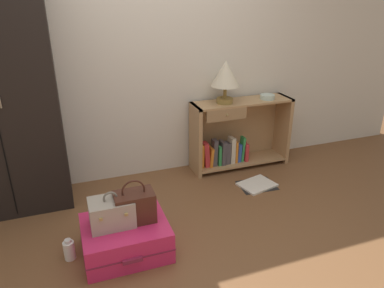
{
  "coord_description": "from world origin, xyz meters",
  "views": [
    {
      "loc": [
        -0.77,
        -2.03,
        1.84
      ],
      "look_at": [
        0.25,
        0.8,
        0.55
      ],
      "focal_mm": 34.21,
      "sensor_mm": 36.0,
      "label": 1
    }
  ],
  "objects_px": {
    "table_lamp": "(226,75)",
    "bowl": "(267,97)",
    "bookshelf": "(236,136)",
    "handbag": "(135,206)",
    "bottle": "(69,250)",
    "suitcase_large": "(126,238)",
    "open_book_on_floor": "(257,185)",
    "train_case": "(112,212)"
  },
  "relations": [
    {
      "from": "suitcase_large",
      "to": "bottle",
      "type": "distance_m",
      "value": 0.41
    },
    {
      "from": "bottle",
      "to": "suitcase_large",
      "type": "bearing_deg",
      "value": -8.34
    },
    {
      "from": "bookshelf",
      "to": "bowl",
      "type": "relative_size",
      "value": 7.11
    },
    {
      "from": "bookshelf",
      "to": "train_case",
      "type": "bearing_deg",
      "value": -145.47
    },
    {
      "from": "bowl",
      "to": "bookshelf",
      "type": "bearing_deg",
      "value": 171.93
    },
    {
      "from": "handbag",
      "to": "open_book_on_floor",
      "type": "xyz_separation_m",
      "value": [
        1.34,
        0.53,
        -0.36
      ]
    },
    {
      "from": "table_lamp",
      "to": "open_book_on_floor",
      "type": "bearing_deg",
      "value": -70.4
    },
    {
      "from": "open_book_on_floor",
      "to": "train_case",
      "type": "bearing_deg",
      "value": -160.66
    },
    {
      "from": "bottle",
      "to": "bookshelf",
      "type": "bearing_deg",
      "value": 28.5
    },
    {
      "from": "bookshelf",
      "to": "bowl",
      "type": "distance_m",
      "value": 0.53
    },
    {
      "from": "bowl",
      "to": "handbag",
      "type": "height_order",
      "value": "bowl"
    },
    {
      "from": "bottle",
      "to": "train_case",
      "type": "bearing_deg",
      "value": -6.84
    },
    {
      "from": "table_lamp",
      "to": "handbag",
      "type": "relative_size",
      "value": 1.28
    },
    {
      "from": "table_lamp",
      "to": "bottle",
      "type": "distance_m",
      "value": 2.15
    },
    {
      "from": "bowl",
      "to": "open_book_on_floor",
      "type": "height_order",
      "value": "bowl"
    },
    {
      "from": "table_lamp",
      "to": "train_case",
      "type": "distance_m",
      "value": 1.8
    },
    {
      "from": "bookshelf",
      "to": "train_case",
      "type": "distance_m",
      "value": 1.81
    },
    {
      "from": "train_case",
      "to": "bottle",
      "type": "height_order",
      "value": "train_case"
    },
    {
      "from": "bookshelf",
      "to": "suitcase_large",
      "type": "relative_size",
      "value": 1.73
    },
    {
      "from": "bookshelf",
      "to": "open_book_on_floor",
      "type": "height_order",
      "value": "bookshelf"
    },
    {
      "from": "suitcase_large",
      "to": "bottle",
      "type": "bearing_deg",
      "value": 171.66
    },
    {
      "from": "table_lamp",
      "to": "bowl",
      "type": "relative_size",
      "value": 2.82
    },
    {
      "from": "suitcase_large",
      "to": "bookshelf",
      "type": "bearing_deg",
      "value": 36.57
    },
    {
      "from": "bowl",
      "to": "train_case",
      "type": "bearing_deg",
      "value": -151.7
    },
    {
      "from": "bookshelf",
      "to": "handbag",
      "type": "relative_size",
      "value": 3.23
    },
    {
      "from": "open_book_on_floor",
      "to": "bottle",
      "type": "bearing_deg",
      "value": -165.06
    },
    {
      "from": "bowl",
      "to": "open_book_on_floor",
      "type": "relative_size",
      "value": 0.38
    },
    {
      "from": "handbag",
      "to": "open_book_on_floor",
      "type": "bearing_deg",
      "value": 21.57
    },
    {
      "from": "suitcase_large",
      "to": "open_book_on_floor",
      "type": "height_order",
      "value": "suitcase_large"
    },
    {
      "from": "table_lamp",
      "to": "bowl",
      "type": "distance_m",
      "value": 0.55
    },
    {
      "from": "train_case",
      "to": "open_book_on_floor",
      "type": "distance_m",
      "value": 1.63
    },
    {
      "from": "bookshelf",
      "to": "bottle",
      "type": "bearing_deg",
      "value": -151.5
    },
    {
      "from": "bookshelf",
      "to": "suitcase_large",
      "type": "distance_m",
      "value": 1.77
    },
    {
      "from": "table_lamp",
      "to": "bookshelf",
      "type": "bearing_deg",
      "value": 7.97
    },
    {
      "from": "bowl",
      "to": "suitcase_large",
      "type": "height_order",
      "value": "bowl"
    },
    {
      "from": "bowl",
      "to": "suitcase_large",
      "type": "bearing_deg",
      "value": -150.09
    },
    {
      "from": "suitcase_large",
      "to": "train_case",
      "type": "xyz_separation_m",
      "value": [
        -0.08,
        0.02,
        0.23
      ]
    },
    {
      "from": "bookshelf",
      "to": "train_case",
      "type": "relative_size",
      "value": 3.46
    },
    {
      "from": "train_case",
      "to": "bowl",
      "type": "bearing_deg",
      "value": 28.3
    },
    {
      "from": "handbag",
      "to": "bottle",
      "type": "relative_size",
      "value": 2.02
    },
    {
      "from": "bottle",
      "to": "open_book_on_floor",
      "type": "xyz_separation_m",
      "value": [
        1.83,
        0.49,
        -0.07
      ]
    },
    {
      "from": "bottle",
      "to": "open_book_on_floor",
      "type": "bearing_deg",
      "value": 14.94
    }
  ]
}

